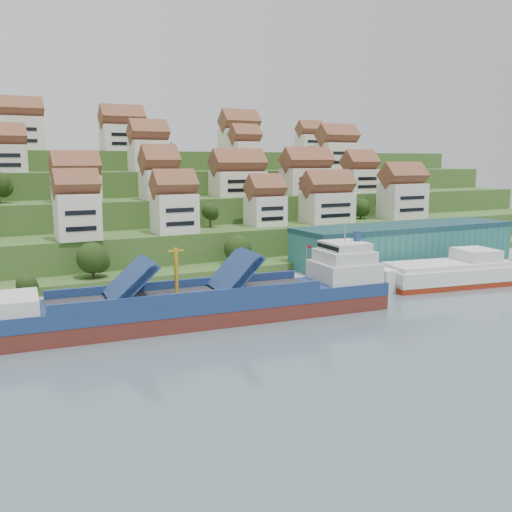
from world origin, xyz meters
TOP-DOWN VIEW (x-y plane):
  - ground at (0.00, 0.00)m, footprint 300.00×300.00m
  - quay at (20.00, 15.00)m, footprint 180.00×14.00m
  - hillside at (0.00, 103.55)m, footprint 260.00×128.00m
  - hillside_village at (1.76, 59.97)m, footprint 155.42×64.34m
  - hillside_trees at (-7.15, 45.37)m, footprint 145.60×62.22m
  - warehouse at (52.00, 17.00)m, footprint 60.00×15.00m
  - flagpole at (18.11, 10.00)m, footprint 1.28×0.16m
  - cargo_ship at (-9.83, -1.50)m, footprint 72.78×17.58m
  - second_ship at (50.12, -0.02)m, footprint 31.61×15.89m

SIDE VIEW (x-z plane):
  - ground at x=0.00m, z-range 0.00..0.00m
  - quay at x=20.00m, z-range 0.00..2.20m
  - second_ship at x=50.12m, z-range -1.74..7.03m
  - cargo_ship at x=-9.83m, z-range -4.87..11.04m
  - flagpole at x=18.11m, z-range 2.88..10.88m
  - warehouse at x=52.00m, z-range 2.20..12.20m
  - hillside at x=0.00m, z-range -4.84..26.16m
  - hillside_trees at x=-7.15m, z-range 1.48..32.11m
  - hillside_village at x=1.76m, z-range 9.50..39.00m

